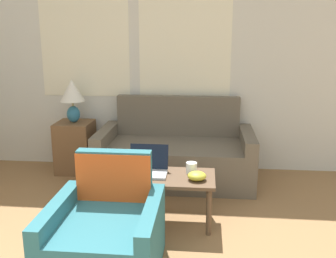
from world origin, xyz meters
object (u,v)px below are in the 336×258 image
couch (176,156)px  snack_bowl (197,176)px  table_lamp (72,95)px  coffee_table (159,181)px  cup_navy (191,168)px  laptop (148,167)px  armchair (106,237)px

couch → snack_bowl: size_ratio=10.85×
table_lamp → coffee_table: (1.18, -1.23, -0.57)m
couch → cup_navy: couch is taller
laptop → snack_bowl: size_ratio=2.17×
couch → snack_bowl: (0.27, -1.16, 0.21)m
table_lamp → cup_navy: table_lamp is taller
coffee_table → laptop: bearing=152.4°
armchair → cup_navy: 1.05m
coffee_table → armchair: bearing=-110.9°
armchair → coffee_table: (0.29, 0.76, 0.14)m
table_lamp → couch: bearing=-6.5°
couch → armchair: bearing=-101.0°
couch → table_lamp: (-1.25, 0.14, 0.68)m
cup_navy → couch: bearing=102.4°
laptop → table_lamp: bearing=132.5°
couch → coffee_table: (-0.07, -1.09, 0.11)m
armchair → snack_bowl: 0.96m
armchair → laptop: armchair is taller
couch → coffee_table: size_ratio=1.76×
coffee_table → snack_bowl: snack_bowl is taller
armchair → snack_bowl: armchair is taller
table_lamp → laptop: (1.08, -1.17, -0.45)m
armchair → cup_navy: armchair is taller
couch → cup_navy: (0.22, -1.00, 0.22)m
coffee_table → cup_navy: size_ratio=9.95×
coffee_table → cup_navy: 0.32m
couch → armchair: (-0.36, -1.84, -0.03)m
table_lamp → coffee_table: table_lamp is taller
couch → armchair: 1.88m
snack_bowl → cup_navy: bearing=108.4°
cup_navy → armchair: bearing=-124.4°
table_lamp → laptop: size_ratio=1.47×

